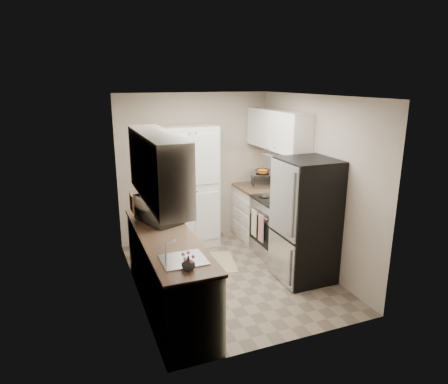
% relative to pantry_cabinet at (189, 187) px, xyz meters
% --- Properties ---
extents(ground, '(3.20, 3.20, 0.00)m').
position_rel_pantry_cabinet_xyz_m(ground, '(0.20, -1.32, -1.00)').
color(ground, '#7A6B56').
rests_on(ground, ground).
extents(room_shell, '(2.64, 3.24, 2.52)m').
position_rel_pantry_cabinet_xyz_m(room_shell, '(0.18, -1.32, 0.63)').
color(room_shell, '#B4A692').
rests_on(room_shell, ground).
extents(pantry_cabinet, '(0.90, 0.55, 2.00)m').
position_rel_pantry_cabinet_xyz_m(pantry_cabinet, '(0.00, 0.00, 0.00)').
color(pantry_cabinet, silver).
rests_on(pantry_cabinet, ground).
extents(base_cabinet_left, '(0.60, 2.30, 0.88)m').
position_rel_pantry_cabinet_xyz_m(base_cabinet_left, '(-0.79, -1.75, -0.56)').
color(base_cabinet_left, silver).
rests_on(base_cabinet_left, ground).
extents(countertop_left, '(0.63, 2.33, 0.04)m').
position_rel_pantry_cabinet_xyz_m(countertop_left, '(-0.79, -1.75, -0.10)').
color(countertop_left, brown).
rests_on(countertop_left, base_cabinet_left).
extents(base_cabinet_right, '(0.60, 0.80, 0.88)m').
position_rel_pantry_cabinet_xyz_m(base_cabinet_right, '(1.19, -0.12, -0.56)').
color(base_cabinet_right, silver).
rests_on(base_cabinet_right, ground).
extents(countertop_right, '(0.63, 0.83, 0.04)m').
position_rel_pantry_cabinet_xyz_m(countertop_right, '(1.19, -0.12, -0.10)').
color(countertop_right, brown).
rests_on(countertop_right, base_cabinet_right).
extents(electric_range, '(0.71, 0.78, 1.13)m').
position_rel_pantry_cabinet_xyz_m(electric_range, '(1.17, -0.93, -0.52)').
color(electric_range, '#B7B7BC').
rests_on(electric_range, ground).
extents(refrigerator, '(0.70, 0.72, 1.70)m').
position_rel_pantry_cabinet_xyz_m(refrigerator, '(1.14, -1.73, -0.15)').
color(refrigerator, '#B7B7BC').
rests_on(refrigerator, ground).
extents(microwave, '(0.62, 0.72, 0.34)m').
position_rel_pantry_cabinet_xyz_m(microwave, '(-0.74, -1.22, 0.09)').
color(microwave, '#B6B5BA').
rests_on(microwave, countertop_left).
extents(wine_bottle, '(0.09, 0.09, 0.34)m').
position_rel_pantry_cabinet_xyz_m(wine_bottle, '(-0.79, -0.90, 0.09)').
color(wine_bottle, black).
rests_on(wine_bottle, countertop_left).
extents(flower_vase, '(0.17, 0.17, 0.14)m').
position_rel_pantry_cabinet_xyz_m(flower_vase, '(-0.80, -2.68, -0.01)').
color(flower_vase, white).
rests_on(flower_vase, countertop_left).
extents(cutting_board, '(0.10, 0.24, 0.31)m').
position_rel_pantry_cabinet_xyz_m(cutting_board, '(-0.75, -0.62, 0.07)').
color(cutting_board, '#4C983B').
rests_on(cutting_board, countertop_left).
extents(toaster_oven, '(0.40, 0.46, 0.22)m').
position_rel_pantry_cabinet_xyz_m(toaster_oven, '(1.26, -0.10, 0.03)').
color(toaster_oven, '#A3A2A7').
rests_on(toaster_oven, countertop_right).
extents(fruit_basket, '(0.34, 0.34, 0.11)m').
position_rel_pantry_cabinet_xyz_m(fruit_basket, '(1.29, -0.12, 0.20)').
color(fruit_basket, orange).
rests_on(fruit_basket, toaster_oven).
extents(kitchen_mat, '(0.61, 0.83, 0.01)m').
position_rel_pantry_cabinet_xyz_m(kitchen_mat, '(0.20, -0.86, -0.99)').
color(kitchen_mat, tan).
rests_on(kitchen_mat, ground).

